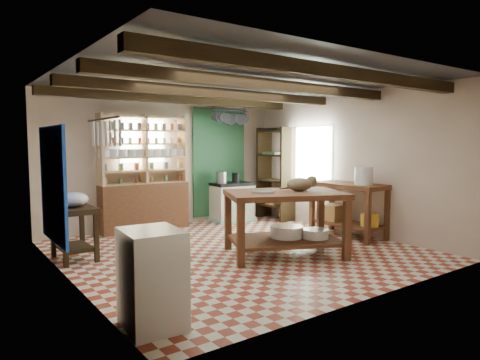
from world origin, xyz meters
TOP-DOWN VIEW (x-y plane):
  - floor at (0.00, 0.00)m, footprint 5.00×5.00m
  - ceiling at (0.00, 0.00)m, footprint 5.00×5.00m
  - wall_back at (0.00, 2.50)m, footprint 5.00×0.04m
  - wall_front at (0.00, -2.50)m, footprint 5.00×0.04m
  - wall_left at (-2.50, 0.00)m, footprint 0.04×5.00m
  - wall_right at (2.50, 0.00)m, footprint 0.04×5.00m
  - ceiling_beams at (0.00, 0.00)m, footprint 5.00×3.80m
  - blue_wall_patch at (-2.47, 0.90)m, footprint 0.04×1.40m
  - green_wall_patch at (1.25, 2.47)m, footprint 1.30×0.04m
  - window_back at (-0.50, 2.48)m, footprint 0.90×0.02m
  - window_right at (2.48, 1.00)m, footprint 0.02×1.30m
  - utensil_rail at (-2.44, -1.20)m, footprint 0.06×0.90m
  - pot_rack at (1.25, 2.05)m, footprint 0.86×0.12m
  - shelving_unit at (-0.55, 2.31)m, footprint 1.70×0.34m
  - tall_rack at (2.28, 1.80)m, footprint 0.40×0.86m
  - work_table at (0.43, -0.60)m, footprint 1.99×1.70m
  - stove at (1.36, 2.15)m, footprint 0.88×0.63m
  - prep_table at (-2.20, 0.95)m, footprint 0.54×0.77m
  - white_cabinet at (-2.22, -1.79)m, footprint 0.55×0.64m
  - right_counter at (2.18, -0.32)m, footprint 0.72×1.36m
  - cat at (0.68, -0.65)m, footprint 0.50×0.43m
  - steel_tray at (0.09, -0.50)m, footprint 0.45×0.45m
  - basin_large at (0.50, -0.57)m, footprint 0.65×0.65m
  - basin_small at (0.80, -0.87)m, footprint 0.51×0.51m
  - kettle_left at (1.11, 2.17)m, footprint 0.22×0.22m
  - kettle_right at (1.46, 2.14)m, footprint 0.17×0.17m
  - enamel_bowl at (-2.20, 0.95)m, footprint 0.43×0.43m
  - white_bucket at (2.14, -0.67)m, footprint 0.32×0.32m
  - wicker_basket at (2.17, -0.02)m, footprint 0.43×0.35m
  - yellow_tub at (2.20, -0.77)m, footprint 0.31×0.31m

SIDE VIEW (x-z plane):
  - floor at x=0.00m, z-range -0.02..0.00m
  - basin_small at x=0.80m, z-range 0.25..0.39m
  - basin_large at x=0.50m, z-range 0.25..0.42m
  - yellow_tub at x=2.20m, z-range 0.25..0.47m
  - prep_table at x=-2.20m, z-range 0.00..0.76m
  - wicker_basket at x=2.17m, z-range 0.25..0.55m
  - stove at x=1.36m, z-range 0.00..0.82m
  - white_cabinet at x=-2.22m, z-range 0.00..0.90m
  - work_table at x=0.43m, z-range 0.00..0.95m
  - right_counter at x=2.18m, z-range 0.00..0.96m
  - enamel_bowl at x=-2.20m, z-range 0.76..0.97m
  - kettle_right at x=1.46m, z-range 0.82..1.03m
  - kettle_left at x=1.11m, z-range 0.82..1.06m
  - steel_tray at x=0.09m, z-range 0.95..0.97m
  - tall_rack at x=2.28m, z-range 0.00..2.00m
  - cat at x=0.68m, z-range 0.95..1.15m
  - blue_wall_patch at x=-2.47m, z-range 0.30..1.90m
  - shelving_unit at x=-0.55m, z-range 0.00..2.20m
  - white_bucket at x=2.14m, z-range 0.96..1.27m
  - green_wall_patch at x=1.25m, z-range 0.10..2.40m
  - wall_back at x=0.00m, z-range 0.00..2.60m
  - wall_front at x=0.00m, z-range 0.00..2.60m
  - wall_left at x=-2.50m, z-range 0.00..2.60m
  - wall_right at x=2.50m, z-range 0.00..2.60m
  - window_right at x=2.48m, z-range 0.80..2.00m
  - window_back at x=-0.50m, z-range 1.30..2.10m
  - utensil_rail at x=-2.44m, z-range 1.64..1.92m
  - pot_rack at x=1.25m, z-range 2.00..2.36m
  - ceiling_beams at x=0.00m, z-range 2.40..2.56m
  - ceiling at x=0.00m, z-range 2.59..2.61m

